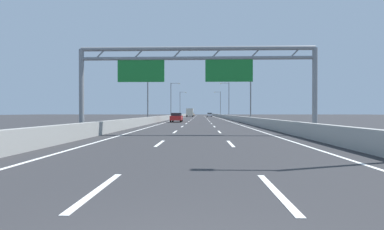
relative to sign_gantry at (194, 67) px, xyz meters
name	(u,v)px	position (x,y,z in m)	size (l,w,h in m)	color
ground_plane	(200,117)	(0.19, 81.15, -4.84)	(260.00, 260.00, 0.00)	#2D2D30
lane_dash_left_0	(98,190)	(-1.61, -15.35, -4.84)	(0.16, 3.00, 0.01)	white
lane_dash_left_1	(160,143)	(-1.61, -6.35, -4.84)	(0.16, 3.00, 0.01)	white
lane_dash_left_2	(175,132)	(-1.61, 2.65, -4.84)	(0.16, 3.00, 0.01)	white
lane_dash_left_3	(182,127)	(-1.61, 11.65, -4.84)	(0.16, 3.00, 0.01)	white
lane_dash_left_4	(186,124)	(-1.61, 20.65, -4.84)	(0.16, 3.00, 0.01)	white
lane_dash_left_5	(189,122)	(-1.61, 29.65, -4.84)	(0.16, 3.00, 0.01)	white
lane_dash_left_6	(191,120)	(-1.61, 38.65, -4.84)	(0.16, 3.00, 0.01)	white
lane_dash_left_7	(192,119)	(-1.61, 47.65, -4.84)	(0.16, 3.00, 0.01)	white
lane_dash_left_8	(193,118)	(-1.61, 56.65, -4.84)	(0.16, 3.00, 0.01)	white
lane_dash_left_9	(194,118)	(-1.61, 65.65, -4.84)	(0.16, 3.00, 0.01)	white
lane_dash_left_10	(195,117)	(-1.61, 74.65, -4.84)	(0.16, 3.00, 0.01)	white
lane_dash_left_11	(195,117)	(-1.61, 83.65, -4.84)	(0.16, 3.00, 0.01)	white
lane_dash_left_12	(196,117)	(-1.61, 92.65, -4.84)	(0.16, 3.00, 0.01)	white
lane_dash_left_13	(196,116)	(-1.61, 101.65, -4.84)	(0.16, 3.00, 0.01)	white
lane_dash_left_14	(196,116)	(-1.61, 110.65, -4.84)	(0.16, 3.00, 0.01)	white
lane_dash_left_15	(197,116)	(-1.61, 119.65, -4.84)	(0.16, 3.00, 0.01)	white
lane_dash_left_16	(197,116)	(-1.61, 128.65, -4.84)	(0.16, 3.00, 0.01)	white
lane_dash_left_17	(197,115)	(-1.61, 137.65, -4.84)	(0.16, 3.00, 0.01)	white
lane_dash_right_0	(276,191)	(1.99, -15.35, -4.84)	(0.16, 3.00, 0.01)	white
lane_dash_right_1	(231,144)	(1.99, -6.35, -4.84)	(0.16, 3.00, 0.01)	white
lane_dash_right_2	(219,132)	(1.99, 2.65, -4.84)	(0.16, 3.00, 0.01)	white
lane_dash_right_3	(214,127)	(1.99, 11.65, -4.84)	(0.16, 3.00, 0.01)	white
lane_dash_right_4	(211,124)	(1.99, 20.65, -4.84)	(0.16, 3.00, 0.01)	white
lane_dash_right_5	(210,122)	(1.99, 29.65, -4.84)	(0.16, 3.00, 0.01)	white
lane_dash_right_6	(208,120)	(1.99, 38.65, -4.84)	(0.16, 3.00, 0.01)	white
lane_dash_right_7	(207,119)	(1.99, 47.65, -4.84)	(0.16, 3.00, 0.01)	white
lane_dash_right_8	(207,118)	(1.99, 56.65, -4.84)	(0.16, 3.00, 0.01)	white
lane_dash_right_9	(206,118)	(1.99, 65.65, -4.84)	(0.16, 3.00, 0.01)	white
lane_dash_right_10	(206,117)	(1.99, 74.65, -4.84)	(0.16, 3.00, 0.01)	white
lane_dash_right_11	(205,117)	(1.99, 83.65, -4.84)	(0.16, 3.00, 0.01)	white
lane_dash_right_12	(205,117)	(1.99, 92.65, -4.84)	(0.16, 3.00, 0.01)	white
lane_dash_right_13	(205,116)	(1.99, 101.65, -4.84)	(0.16, 3.00, 0.01)	white
lane_dash_right_14	(204,116)	(1.99, 110.65, -4.84)	(0.16, 3.00, 0.01)	white
lane_dash_right_15	(204,116)	(1.99, 119.65, -4.84)	(0.16, 3.00, 0.01)	white
lane_dash_right_16	(204,116)	(1.99, 128.65, -4.84)	(0.16, 3.00, 0.01)	white
lane_dash_right_17	(204,115)	(1.99, 137.65, -4.84)	(0.16, 3.00, 0.01)	white
edge_line_left	(183,118)	(-5.06, 69.15, -4.84)	(0.16, 176.00, 0.01)	white
edge_line_right	(217,118)	(5.44, 69.15, -4.84)	(0.16, 176.00, 0.01)	white
barrier_left	(182,115)	(-6.71, 91.15, -4.37)	(0.45, 220.00, 0.95)	#9E9E99
barrier_right	(218,115)	(7.09, 91.15, -4.37)	(0.45, 220.00, 0.95)	#9E9E99
sign_gantry	(194,67)	(0.00, 0.00, 0.00)	(17.22, 0.36, 6.36)	gray
streetlamp_left_mid	(149,87)	(-7.27, 22.83, 0.55)	(2.58, 0.28, 9.50)	slate
streetlamp_right_mid	(249,87)	(7.66, 22.83, 0.55)	(2.58, 0.28, 9.50)	slate
streetlamp_left_far	(172,98)	(-7.27, 56.89, 0.55)	(2.58, 0.28, 9.50)	slate
streetlamp_right_far	(228,98)	(7.66, 56.89, 0.55)	(2.58, 0.28, 9.50)	slate
streetlamp_left_distant	(181,102)	(-7.27, 90.96, 0.55)	(2.58, 0.28, 9.50)	slate
streetlamp_right_distant	(220,102)	(7.66, 90.96, 0.55)	(2.58, 0.28, 9.50)	slate
orange_car	(192,114)	(-3.65, 117.45, -4.07)	(1.79, 4.61, 1.51)	orange
white_car	(210,115)	(3.71, 88.93, -4.09)	(1.84, 4.31, 1.46)	silver
blue_car	(209,114)	(3.99, 101.94, -4.11)	(1.78, 4.50, 1.42)	#2347AD
red_car	(176,117)	(-3.53, 27.08, -4.06)	(1.80, 4.64, 1.51)	red
box_truck	(190,112)	(-3.61, 87.86, -3.18)	(2.49, 8.05, 3.03)	#194799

